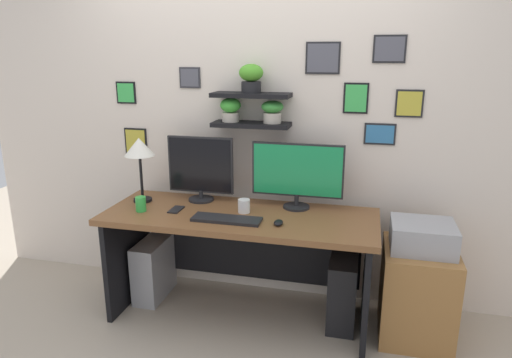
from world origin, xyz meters
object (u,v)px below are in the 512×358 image
(cell_phone, at_px, (176,210))
(computer_tower_left, at_px, (154,269))
(computer_tower_right, at_px, (343,290))
(monitor_right, at_px, (297,173))
(desk, at_px, (242,239))
(pen_cup, at_px, (141,204))
(computer_mouse, at_px, (278,223))
(desk_lamp, at_px, (139,151))
(keyboard, at_px, (227,219))
(drawer_cabinet, at_px, (417,292))
(monitor_left, at_px, (201,168))
(printer, at_px, (423,236))
(coffee_mug, at_px, (244,206))

(cell_phone, xyz_separation_m, computer_tower_left, (-0.26, 0.14, -0.54))
(computer_tower_right, bearing_deg, monitor_right, 158.70)
(monitor_right, bearing_deg, desk, -155.10)
(monitor_right, bearing_deg, computer_tower_right, -21.30)
(desk, distance_m, cell_phone, 0.49)
(pen_cup, bearing_deg, computer_mouse, -1.91)
(desk, relative_size, desk_lamp, 3.93)
(keyboard, distance_m, drawer_cabinet, 1.30)
(monitor_left, height_order, computer_mouse, monitor_left)
(computer_mouse, xyz_separation_m, printer, (0.87, 0.19, -0.08))
(monitor_left, bearing_deg, computer_tower_right, -7.42)
(drawer_cabinet, relative_size, computer_tower_left, 1.37)
(cell_phone, bearing_deg, desk_lamp, 157.72)
(drawer_cabinet, bearing_deg, desk_lamp, 178.71)
(printer, relative_size, computer_tower_left, 0.87)
(drawer_cabinet, height_order, computer_tower_right, drawer_cabinet)
(desk, xyz_separation_m, cell_phone, (-0.43, -0.09, 0.21))
(monitor_left, height_order, computer_tower_right, monitor_left)
(computer_tower_left, bearing_deg, computer_mouse, -13.63)
(drawer_cabinet, bearing_deg, computer_tower_left, 178.39)
(monitor_left, relative_size, cell_phone, 3.40)
(monitor_right, height_order, printer, monitor_right)
(pen_cup, bearing_deg, computer_tower_left, 102.13)
(cell_phone, distance_m, computer_tower_left, 0.61)
(computer_mouse, height_order, desk_lamp, desk_lamp)
(monitor_right, height_order, computer_tower_right, monitor_right)
(drawer_cabinet, distance_m, computer_tower_left, 1.86)
(desk, height_order, coffee_mug, coffee_mug)
(computer_tower_right, bearing_deg, monitor_left, 172.58)
(coffee_mug, bearing_deg, pen_cup, -168.25)
(cell_phone, xyz_separation_m, printer, (1.59, 0.08, -0.07))
(desk_lamp, xyz_separation_m, printer, (1.90, -0.04, -0.43))
(desk, distance_m, printer, 1.16)
(printer, xyz_separation_m, computer_tower_right, (-0.46, 0.03, -0.45))
(drawer_cabinet, xyz_separation_m, printer, (0.00, 0.00, 0.39))
(computer_tower_left, bearing_deg, drawer_cabinet, -1.61)
(monitor_left, bearing_deg, computer_mouse, -29.17)
(desk, xyz_separation_m, computer_mouse, (0.29, -0.19, 0.22))
(monitor_left, xyz_separation_m, computer_mouse, (0.63, -0.35, -0.22))
(monitor_right, xyz_separation_m, pen_cup, (-1.00, -0.32, -0.19))
(cell_phone, bearing_deg, keyboard, -15.38)
(monitor_right, relative_size, coffee_mug, 6.88)
(cell_phone, relative_size, computer_tower_right, 0.30)
(desk_lamp, bearing_deg, computer_tower_left, 11.87)
(desk, relative_size, pen_cup, 17.98)
(monitor_right, relative_size, computer_mouse, 6.88)
(monitor_right, height_order, cell_phone, monitor_right)
(drawer_cabinet, bearing_deg, monitor_right, 168.40)
(desk, distance_m, keyboard, 0.30)
(desk_lamp, relative_size, computer_tower_left, 1.04)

